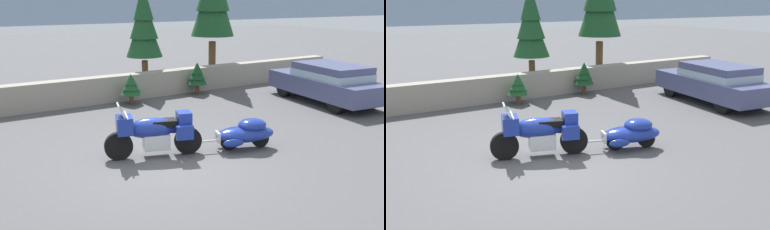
# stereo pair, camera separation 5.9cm
# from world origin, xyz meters

# --- Properties ---
(ground_plane) EXTENTS (80.00, 80.00, 0.00)m
(ground_plane) POSITION_xyz_m (0.00, 0.00, 0.00)
(ground_plane) COLOR #4C4C4F
(stone_guard_wall) EXTENTS (24.00, 0.56, 0.95)m
(stone_guard_wall) POSITION_xyz_m (0.45, 6.40, 0.45)
(stone_guard_wall) COLOR gray
(stone_guard_wall) RESTS_ON ground
(touring_motorcycle) EXTENTS (2.25, 1.15, 1.33)m
(touring_motorcycle) POSITION_xyz_m (-0.06, 0.45, 0.62)
(touring_motorcycle) COLOR black
(touring_motorcycle) RESTS_ON ground
(car_shaped_trailer) EXTENTS (2.21, 1.12, 0.76)m
(car_shaped_trailer) POSITION_xyz_m (2.14, -0.23, 0.41)
(car_shaped_trailer) COLOR black
(car_shaped_trailer) RESTS_ON ground
(sedan_at_right_edge) EXTENTS (2.34, 4.68, 1.41)m
(sedan_at_right_edge) POSITION_xyz_m (7.73, 2.11, 0.77)
(sedan_at_right_edge) COLOR black
(sedan_at_right_edge) RESTS_ON ground
(pine_tree_secondary) EXTENTS (1.45, 1.45, 4.30)m
(pine_tree_secondary) POSITION_xyz_m (3.06, 7.38, 2.69)
(pine_tree_secondary) COLOR brown
(pine_tree_secondary) RESTS_ON ground
(pine_sapling_near) EXTENTS (0.78, 0.78, 1.09)m
(pine_sapling_near) POSITION_xyz_m (1.65, 5.58, 0.68)
(pine_sapling_near) COLOR brown
(pine_sapling_near) RESTS_ON ground
(pine_sapling_farther) EXTENTS (0.82, 0.82, 1.26)m
(pine_sapling_farther) POSITION_xyz_m (4.52, 5.76, 0.78)
(pine_sapling_farther) COLOR brown
(pine_sapling_farther) RESTS_ON ground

